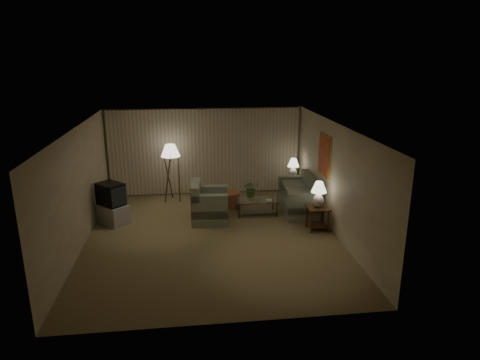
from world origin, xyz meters
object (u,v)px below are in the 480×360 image
object	(u,v)px
side_table_near	(318,214)
coffee_table	(257,204)
side_table_far	(293,184)
sofa	(298,198)
floor_lamp	(171,172)
ottoman	(229,199)
armchair	(210,206)
vase	(251,197)
table_lamp_near	(319,192)
tv_cabinet	(112,213)
table_lamp_far	(293,166)
crt_tv	(111,194)

from	to	relation	value
side_table_near	coffee_table	xyz separation A→B (m)	(-1.34, 1.25, -0.13)
side_table_far	sofa	bearing A→B (deg)	-96.84
sofa	floor_lamp	world-z (taller)	floor_lamp
coffee_table	ottoman	distance (m)	0.99
sofa	armchair	world-z (taller)	armchair
coffee_table	sofa	bearing A→B (deg)	4.79
coffee_table	floor_lamp	xyz separation A→B (m)	(-2.34, 1.41, 0.63)
floor_lamp	vase	bearing A→B (deg)	-32.81
sofa	side_table_far	bearing A→B (deg)	176.30
side_table_near	table_lamp_near	xyz separation A→B (m)	(0.00, 0.00, 0.58)
sofa	side_table_near	size ratio (longest dim) A/B	3.12
sofa	coffee_table	xyz separation A→B (m)	(-1.19, -0.10, -0.12)
armchair	tv_cabinet	size ratio (longest dim) A/B	1.20
side_table_near	vase	size ratio (longest dim) A/B	3.86
armchair	side_table_far	size ratio (longest dim) A/B	1.94
sofa	table_lamp_far	bearing A→B (deg)	176.30
crt_tv	vase	world-z (taller)	crt_tv
sofa	floor_lamp	bearing A→B (deg)	-107.23
table_lamp_far	floor_lamp	bearing A→B (deg)	179.02
side_table_near	table_lamp_far	world-z (taller)	table_lamp_far
floor_lamp	side_table_far	bearing A→B (deg)	-0.98
table_lamp_near	armchair	bearing A→B (deg)	160.53
table_lamp_near	crt_tv	xyz separation A→B (m)	(-5.20, 1.10, -0.20)
table_lamp_near	tv_cabinet	size ratio (longest dim) A/B	0.68
side_table_near	ottoman	distance (m)	2.83
ottoman	vase	bearing A→B (deg)	-50.43
sofa	tv_cabinet	size ratio (longest dim) A/B	1.93
floor_lamp	crt_tv	bearing A→B (deg)	-134.16
tv_cabinet	ottoman	bearing A→B (deg)	59.72
table_lamp_near	floor_lamp	xyz separation A→B (m)	(-3.69, 2.66, -0.09)
ottoman	vase	size ratio (longest dim) A/B	4.27
floor_lamp	ottoman	distance (m)	1.91
coffee_table	tv_cabinet	world-z (taller)	tv_cabinet
table_lamp_near	side_table_far	bearing A→B (deg)	90.00
side_table_near	table_lamp_near	bearing A→B (deg)	3.58
side_table_far	tv_cabinet	distance (m)	5.41
side_table_far	table_lamp_far	bearing A→B (deg)	-108.43
side_table_far	tv_cabinet	bearing A→B (deg)	-163.95
armchair	crt_tv	xyz separation A→B (m)	(-2.56, 0.17, 0.37)
crt_tv	vase	distance (m)	3.72
table_lamp_far	crt_tv	xyz separation A→B (m)	(-5.20, -1.50, -0.18)
coffee_table	vase	distance (m)	0.26
side_table_near	floor_lamp	size ratio (longest dim) A/B	0.35
table_lamp_far	tv_cabinet	xyz separation A→B (m)	(-5.20, -1.50, -0.72)
table_lamp_far	coffee_table	world-z (taller)	table_lamp_far
side_table_far	table_lamp_far	world-z (taller)	table_lamp_far
table_lamp_far	coffee_table	xyz separation A→B (m)	(-1.34, -1.35, -0.69)
armchair	crt_tv	distance (m)	2.59
armchair	floor_lamp	bearing A→B (deg)	36.37
table_lamp_far	side_table_near	bearing A→B (deg)	-90.00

